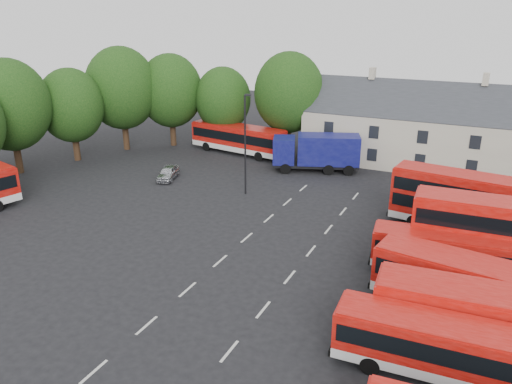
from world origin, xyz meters
TOP-DOWN VIEW (x-y plane):
  - ground at (0.00, 0.00)m, footprint 140.00×140.00m
  - lane_markings at (2.50, 2.00)m, footprint 5.15×33.80m
  - treeline at (-20.74, 19.36)m, footprint 29.92×32.59m
  - terrace_houses at (14.00, 30.00)m, footprint 35.70×7.13m
  - bus_row_b at (14.81, -3.45)m, footprint 10.31×2.85m
  - bus_row_c at (16.90, -0.67)m, footprint 12.11×3.64m
  - bus_row_d at (15.97, 2.25)m, footprint 11.87×4.45m
  - bus_row_e at (14.07, 6.57)m, footprint 9.98×3.36m
  - bus_dd_south at (17.07, 8.46)m, footprint 11.73×3.22m
  - bus_dd_north at (14.45, 13.85)m, footprint 11.36×3.98m
  - bus_north at (-11.04, 26.04)m, footprint 11.97×4.49m
  - box_truck at (-0.60, 23.56)m, footprint 9.14×5.59m
  - silver_car at (-13.02, 14.79)m, footprint 2.58×4.08m
  - lamppost at (-4.21, 14.30)m, footprint 0.63×0.38m

SIDE VIEW (x-z plane):
  - ground at x=0.00m, z-range 0.00..0.00m
  - lane_markings at x=2.50m, z-range 0.00..0.01m
  - silver_car at x=-13.02m, z-range 0.00..1.29m
  - bus_row_e at x=14.07m, z-range 0.28..3.05m
  - bus_row_b at x=14.81m, z-range 0.29..3.18m
  - bus_row_d at x=15.97m, z-range 0.33..3.61m
  - bus_north at x=-11.04m, z-range 0.33..3.64m
  - bus_row_c at x=16.90m, z-range 0.34..3.72m
  - box_truck at x=-0.60m, z-range 0.24..4.06m
  - bus_dd_north at x=14.45m, z-range 0.32..4.88m
  - bus_dd_south at x=17.07m, z-range 0.33..5.10m
  - terrace_houses at x=14.00m, z-range -1.17..8.89m
  - lamppost at x=-4.21m, z-range 0.30..9.35m
  - treeline at x=-20.74m, z-range 0.68..12.69m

